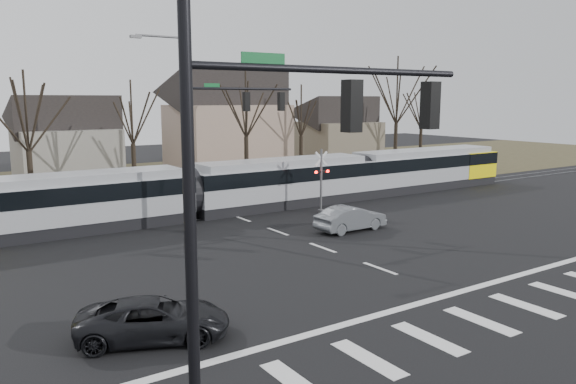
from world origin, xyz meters
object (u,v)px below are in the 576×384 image
tram (281,181)px  suv (154,319)px  sedan (351,218)px  rail_crossing_signal (321,183)px

tram → suv: tram is taller
tram → sedan: 8.07m
rail_crossing_signal → tram: bearing=105.7°
sedan → rail_crossing_signal: bearing=-20.2°
tram → suv: size_ratio=8.43×
tram → sedan: size_ratio=9.92×
tram → sedan: (-0.67, -7.97, -1.03)m
suv → rail_crossing_signal: size_ratio=1.23×
sedan → rail_crossing_signal: (1.57, 4.77, 1.21)m
sedan → suv: 15.78m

